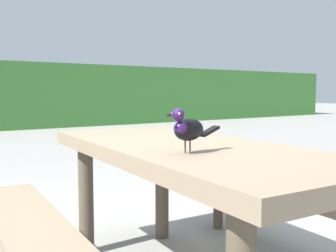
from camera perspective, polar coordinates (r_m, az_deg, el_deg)
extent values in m
cube|color=#84725B|center=(1.88, 2.66, -3.66)|extent=(0.88, 1.85, 0.07)
cylinder|color=brown|center=(2.47, -11.86, -10.46)|extent=(0.09, 0.09, 0.67)
cylinder|color=brown|center=(2.68, -0.89, -9.12)|extent=(0.09, 0.09, 0.67)
cube|color=#84725B|center=(1.69, -18.44, -15.11)|extent=(0.39, 1.72, 0.05)
cylinder|color=brown|center=(2.36, -21.70, -15.03)|extent=(0.07, 0.07, 0.39)
cube|color=#84725B|center=(2.39, 17.01, -9.11)|extent=(0.39, 1.72, 0.05)
cylinder|color=brown|center=(2.90, 7.34, -10.92)|extent=(0.07, 0.07, 0.39)
ellipsoid|color=black|center=(1.58, 3.08, -0.55)|extent=(0.16, 0.09, 0.09)
ellipsoid|color=#2D144C|center=(1.55, 1.98, -0.40)|extent=(0.07, 0.07, 0.06)
sphere|color=#2D144C|center=(1.53, 1.48, 1.66)|extent=(0.05, 0.05, 0.05)
sphere|color=#EAE08C|center=(1.51, 1.65, 1.81)|extent=(0.01, 0.01, 0.01)
sphere|color=#EAE08C|center=(1.54, 0.67, 1.87)|extent=(0.01, 0.01, 0.01)
cone|color=black|center=(1.50, 0.33, 1.60)|extent=(0.03, 0.02, 0.02)
cube|color=black|center=(1.66, 6.04, -0.75)|extent=(0.10, 0.05, 0.04)
cylinder|color=#47423D|center=(1.57, 3.23, -3.08)|extent=(0.01, 0.01, 0.05)
cylinder|color=#47423D|center=(1.59, 2.52, -2.97)|extent=(0.01, 0.01, 0.05)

